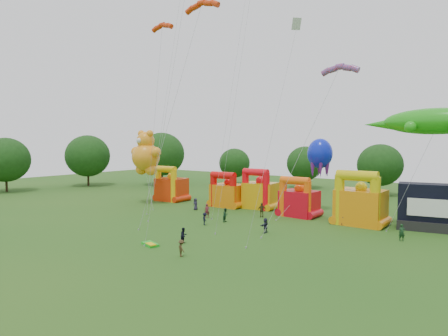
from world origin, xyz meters
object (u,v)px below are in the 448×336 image
Objects in this scene: bouncy_castle_0 at (171,187)px; stage_trailer at (438,208)px; teddy_bear_kite at (147,170)px; spectator_0 at (196,204)px; bouncy_castle_2 at (259,193)px; octopus_kite at (308,178)px; spectator_4 at (262,210)px; gecko_kite at (422,152)px.

bouncy_castle_0 is 40.45m from stage_trailer.
stage_trailer is at bearing 2.74° from bouncy_castle_0.
bouncy_castle_0 is 0.50× the size of teddy_bear_kite.
spectator_0 is (9.02, 1.17, -4.79)m from teddy_bear_kite.
teddy_bear_kite reaches higher than bouncy_castle_0.
bouncy_castle_0 is at bearing -171.55° from bouncy_castle_2.
octopus_kite reaches higher than bouncy_castle_0.
spectator_0 is at bearing -24.93° from bouncy_castle_0.
bouncy_castle_2 is 24.15m from stage_trailer.
spectator_0 is 0.89× the size of spectator_4.
bouncy_castle_0 is at bearing -172.83° from octopus_kite.
spectator_4 is (-20.21, -5.24, -1.61)m from stage_trailer.
stage_trailer is 0.74× the size of teddy_bear_kite.
bouncy_castle_0 reaches higher than stage_trailer.
gecko_kite is at bearing 0.38° from bouncy_castle_0.
stage_trailer reaches higher than spectator_4.
spectator_4 is at bearing -9.31° from bouncy_castle_0.
stage_trailer is 5.08× the size of spectator_0.
octopus_kite reaches higher than bouncy_castle_2.
spectator_0 is (9.39, -4.36, -1.41)m from bouncy_castle_0.
bouncy_castle_0 reaches higher than spectator_4.
spectator_0 is at bearing 7.38° from teddy_bear_kite.
bouncy_castle_0 is 20.51m from spectator_4.
spectator_4 is at bearing -169.18° from gecko_kite.
bouncy_castle_2 is 7.08m from spectator_4.
spectator_4 is (20.20, -3.31, -1.31)m from bouncy_castle_0.
bouncy_castle_2 is at bearing 8.45° from bouncy_castle_0.
stage_trailer is at bearing -1.14° from bouncy_castle_2.
gecko_kite reaches higher than octopus_kite.
gecko_kite is at bearing -132.62° from stage_trailer.
teddy_bear_kite is at bearing -86.25° from bouncy_castle_0.
octopus_kite is at bearing 176.32° from stage_trailer.
teddy_bear_kite is at bearing -171.45° from gecko_kite.
bouncy_castle_0 is at bearing -54.00° from spectator_4.
octopus_kite is 8.30m from spectator_4.
bouncy_castle_2 is at bearing -100.21° from spectator_4.
gecko_kite is 15.78m from octopus_kite.
spectator_4 is (-3.65, -6.31, -3.96)m from octopus_kite.
teddy_bear_kite reaches higher than octopus_kite.
gecko_kite reaches higher than spectator_4.
spectator_4 is (19.83, 2.22, -4.68)m from teddy_bear_kite.
octopus_kite is at bearing 19.97° from teddy_bear_kite.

